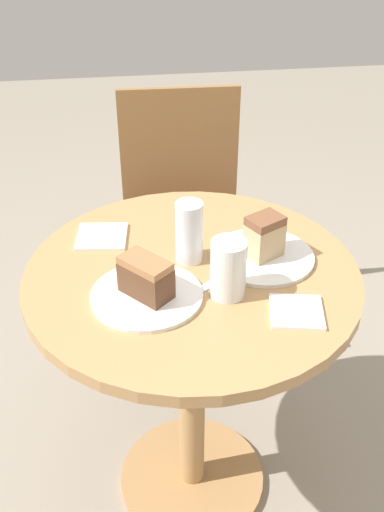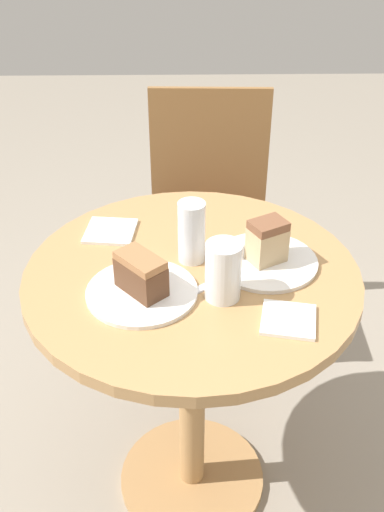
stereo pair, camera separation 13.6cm
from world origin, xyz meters
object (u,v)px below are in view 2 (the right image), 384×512
object	(u,v)px
plate_far	(266,261)
glass_water	(223,274)
chair	(209,216)
glass_lemonade	(193,235)
plate_near	(142,292)
cake_slice_far	(267,241)
cake_slice_near	(141,274)

from	to	relation	value
plate_far	glass_water	world-z (taller)	glass_water
chair	glass_lemonade	size ratio (longest dim) A/B	6.01
plate_near	cake_slice_far	bearing A→B (deg)	21.68
plate_far	glass_lemonade	distance (m)	0.18
plate_far	glass_lemonade	bearing A→B (deg)	173.32
plate_near	cake_slice_near	world-z (taller)	cake_slice_near
glass_lemonade	glass_water	bearing A→B (deg)	-67.13
chair	glass_water	world-z (taller)	glass_water
plate_near	glass_water	xyz separation A→B (m)	(0.18, -0.01, 0.06)
plate_far	glass_water	xyz separation A→B (m)	(-0.11, -0.13, 0.06)
plate_far	plate_near	bearing A→B (deg)	-158.32
plate_far	cake_slice_far	distance (m)	0.06
chair	glass_water	bearing A→B (deg)	-88.80
cake_slice_far	glass_lemonade	bearing A→B (deg)	173.32
cake_slice_far	glass_lemonade	world-z (taller)	glass_lemonade
chair	plate_far	distance (m)	0.82
plate_far	cake_slice_near	size ratio (longest dim) A/B	1.94
cake_slice_far	plate_near	bearing A→B (deg)	-158.32
plate_far	cake_slice_far	size ratio (longest dim) A/B	2.38
chair	glass_lemonade	world-z (taller)	glass_lemonade
plate_near	glass_lemonade	world-z (taller)	glass_lemonade
chair	glass_lemonade	xyz separation A→B (m)	(-0.07, -0.73, 0.37)
plate_far	chair	bearing A→B (deg)	97.34
glass_water	plate_near	bearing A→B (deg)	176.03
cake_slice_near	glass_water	bearing A→B (deg)	-3.97
chair	cake_slice_far	distance (m)	0.84
chair	cake_slice_far	xyz separation A→B (m)	(0.10, -0.75, 0.37)
plate_far	cake_slice_far	world-z (taller)	cake_slice_far
chair	plate_near	xyz separation A→B (m)	(-0.19, -0.86, 0.31)
chair	cake_slice_far	bearing A→B (deg)	-80.65
plate_near	glass_water	distance (m)	0.18
plate_near	cake_slice_near	bearing A→B (deg)	-116.57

